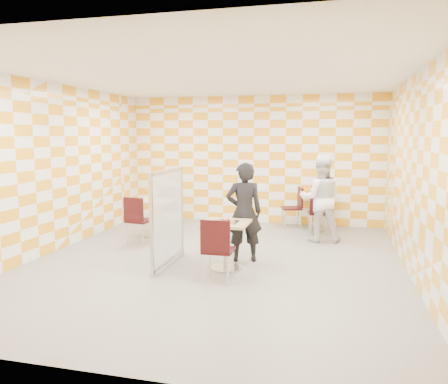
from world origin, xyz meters
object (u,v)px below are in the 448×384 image
Objects in this scene: chair_second_side at (295,204)px; partition at (168,217)px; main_table at (226,237)px; chair_empty_far at (169,204)px; chair_main_front at (217,245)px; chair_second_front at (319,209)px; sport_bottle at (311,191)px; empty_table at (154,212)px; man_dark at (244,212)px; man_white at (321,199)px; second_table at (319,207)px; chair_empty_near at (137,217)px; soda_bottle at (323,191)px.

chair_second_side is 3.82m from partition.
main_table is 0.81× the size of chair_empty_far.
chair_main_front and chair_second_front have the same top height.
chair_second_side and chair_empty_far have the same top height.
partition is at bearing -120.76° from sport_bottle.
chair_second_side is 0.60× the size of partition.
chair_second_side is 0.46m from sport_bottle.
main_table is 1.00× the size of empty_table.
man_dark is (-0.61, -2.85, 0.28)m from chair_second_side.
main_table is 3.07m from chair_second_front.
man_white reaches higher than empty_table.
chair_second_side is (0.79, 3.37, 0.04)m from main_table.
main_table is 3.75× the size of sport_bottle.
second_table is 0.81× the size of chair_second_front.
chair_second_front is at bearing 50.82° from partition.
partition reaches higher than second_table.
second_table is 0.81× the size of chair_empty_far.
partition is 0.91× the size of man_white.
empty_table is 0.81× the size of chair_empty_near.
main_table is 0.99m from partition.
chair_main_front is 0.60× the size of partition.
chair_empty_far is 4.62× the size of sport_bottle.
chair_second_front is 3.74m from chair_empty_near.
partition is (-0.95, -0.03, 0.28)m from main_table.
main_table is 0.81× the size of chair_main_front.
chair_main_front is 4.62× the size of sport_bottle.
soda_bottle is at bearing 54.32° from second_table.
main_table is 0.81× the size of chair_empty_near.
man_dark is (2.17, -1.35, 0.31)m from empty_table.
soda_bottle reaches higher than chair_empty_near.
chair_second_front is 0.81m from chair_second_side.
soda_bottle is at bearing -99.37° from man_white.
chair_main_front is 1.19m from partition.
man_white is at bearing 58.50° from main_table.
chair_main_front is at bearing -108.30° from soda_bottle.
man_white is at bearing -79.28° from sport_bottle.
man_white is (1.36, 2.23, 0.34)m from main_table.
chair_second_front is at bearing -135.53° from man_dark.
chair_empty_near is 0.55× the size of man_white.
chair_empty_near is (-2.01, 1.07, 0.04)m from main_table.
chair_main_front and chair_empty_far have the same top height.
man_dark reaches higher than chair_main_front.
second_table is 0.44× the size of man_white.
man_white reaches higher than chair_main_front.
second_table is at bearing 72.21° from chair_main_front.
second_table is at bearing 12.08° from chair_empty_far.
second_table is (1.32, 3.34, 0.00)m from main_table.
man_white is at bearing -87.65° from second_table.
soda_bottle is at bearing 71.70° from chair_main_front.
sport_bottle is (3.13, 2.40, 0.29)m from chair_empty_near.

